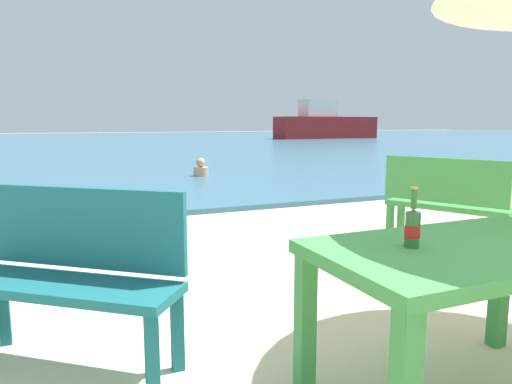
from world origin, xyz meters
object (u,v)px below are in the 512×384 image
(picnic_table_green, at_px, (469,268))
(bench_teal_center, at_px, (74,266))
(bench_green_left, at_px, (446,198))
(boat_sailboat, at_px, (325,125))
(swimmer_person, at_px, (201,169))
(beer_bottle_amber, at_px, (413,226))

(picnic_table_green, distance_m, bench_teal_center, 1.95)
(bench_green_left, height_order, boat_sailboat, boat_sailboat)
(picnic_table_green, relative_size, swimmer_person, 3.41)
(picnic_table_green, bearing_deg, bench_teal_center, 145.76)
(beer_bottle_amber, bearing_deg, swimmer_person, 79.23)
(picnic_table_green, xyz_separation_m, boat_sailboat, (17.06, 28.96, 0.45))
(bench_teal_center, bearing_deg, beer_bottle_amber, -37.69)
(beer_bottle_amber, distance_m, swimmer_person, 8.87)
(bench_green_left, relative_size, swimmer_person, 3.02)
(bench_green_left, bearing_deg, picnic_table_green, -133.42)
(beer_bottle_amber, bearing_deg, bench_green_left, 41.79)
(picnic_table_green, xyz_separation_m, beer_bottle_amber, (-0.27, 0.06, 0.20))
(picnic_table_green, distance_m, beer_bottle_amber, 0.35)
(beer_bottle_amber, relative_size, bench_teal_center, 0.23)
(boat_sailboat, bearing_deg, bench_teal_center, -123.83)
(beer_bottle_amber, relative_size, swimmer_person, 0.65)
(swimmer_person, bearing_deg, beer_bottle_amber, -100.77)
(beer_bottle_amber, distance_m, boat_sailboat, 33.70)
(swimmer_person, bearing_deg, boat_sailboat, 52.18)
(beer_bottle_amber, height_order, bench_green_left, beer_bottle_amber)
(beer_bottle_amber, relative_size, bench_green_left, 0.21)
(picnic_table_green, bearing_deg, swimmer_person, 81.05)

